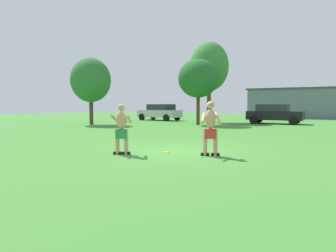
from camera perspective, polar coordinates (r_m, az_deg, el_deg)
name	(u,v)px	position (r m, az deg, el deg)	size (l,w,h in m)	color
ground_plane	(180,151)	(10.53, 2.18, -4.67)	(80.00, 80.00, 0.00)	#428433
player_with_cap	(210,126)	(9.56, 7.87, 0.03)	(0.73, 0.72, 1.70)	black
player_in_green	(122,128)	(9.84, -8.59, -0.40)	(0.67, 0.73, 1.61)	black
frisbee	(166,152)	(10.18, -0.37, -4.90)	(0.24, 0.24, 0.03)	yellow
car_silver_near_post	(160,112)	(30.14, -1.53, 2.63)	(4.45, 2.35, 1.58)	silver
car_black_mid_lot	(274,114)	(26.40, 19.14, 2.19)	(4.31, 2.04, 1.58)	black
outbuilding_behind_lot	(297,103)	(38.91, 22.88, 3.94)	(10.51, 6.06, 3.39)	slate
tree_left_field	(198,79)	(23.70, 5.64, 8.76)	(3.06, 3.06, 5.01)	#4C3823
tree_right_field	(209,67)	(27.21, 7.66, 10.81)	(3.32, 3.32, 6.94)	brown
tree_behind_players	(91,80)	(24.64, -14.14, 8.24)	(3.08, 3.08, 5.14)	#4C3823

